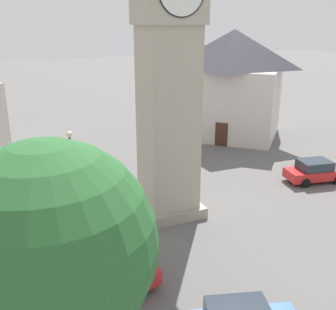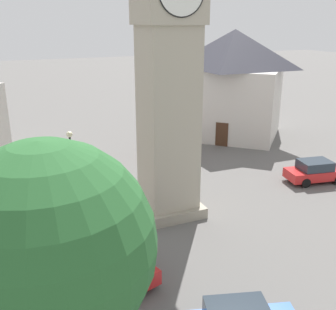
{
  "view_description": "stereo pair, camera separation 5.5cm",
  "coord_description": "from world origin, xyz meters",
  "px_view_note": "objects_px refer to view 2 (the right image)",
  "views": [
    {
      "loc": [
        8.43,
        19.18,
        10.6
      ],
      "look_at": [
        0.0,
        0.0,
        3.47
      ],
      "focal_mm": 42.65,
      "sensor_mm": 36.0,
      "label": 1
    },
    {
      "loc": [
        8.38,
        19.2,
        10.6
      ],
      "look_at": [
        0.0,
        0.0,
        3.47
      ],
      "focal_mm": 42.65,
      "sensor_mm": 36.0,
      "label": 2
    }
  ],
  "objects_px": {
    "car_blue_kerb": "(117,260)",
    "pedestrian": "(30,184)",
    "tree": "(49,246)",
    "building_terrace_right": "(233,83)",
    "car_silver_kerb": "(169,148)",
    "car_white_side": "(316,171)",
    "clock_tower": "(168,10)",
    "lamp_post": "(71,154)"
  },
  "relations": [
    {
      "from": "car_blue_kerb",
      "to": "pedestrian",
      "type": "distance_m",
      "value": 9.98
    },
    {
      "from": "tree",
      "to": "building_terrace_right",
      "type": "xyz_separation_m",
      "value": [
        -19.58,
        -21.68,
        0.26
      ]
    },
    {
      "from": "car_silver_kerb",
      "to": "building_terrace_right",
      "type": "relative_size",
      "value": 0.38
    },
    {
      "from": "car_silver_kerb",
      "to": "pedestrian",
      "type": "bearing_deg",
      "value": 20.06
    },
    {
      "from": "building_terrace_right",
      "to": "car_blue_kerb",
      "type": "bearing_deg",
      "value": 46.2
    },
    {
      "from": "car_silver_kerb",
      "to": "tree",
      "type": "xyz_separation_m",
      "value": [
        11.54,
        18.15,
        3.99
      ]
    },
    {
      "from": "car_white_side",
      "to": "car_silver_kerb",
      "type": "bearing_deg",
      "value": -51.23
    },
    {
      "from": "clock_tower",
      "to": "building_terrace_right",
      "type": "distance_m",
      "value": 18.34
    },
    {
      "from": "pedestrian",
      "to": "lamp_post",
      "type": "xyz_separation_m",
      "value": [
        -2.45,
        1.18,
        2.0
      ]
    },
    {
      "from": "tree",
      "to": "building_terrace_right",
      "type": "height_order",
      "value": "building_terrace_right"
    },
    {
      "from": "building_terrace_right",
      "to": "car_white_side",
      "type": "bearing_deg",
      "value": 85.68
    },
    {
      "from": "clock_tower",
      "to": "building_terrace_right",
      "type": "height_order",
      "value": "clock_tower"
    },
    {
      "from": "clock_tower",
      "to": "tree",
      "type": "xyz_separation_m",
      "value": [
        7.55,
        9.2,
        -6.28
      ]
    },
    {
      "from": "car_silver_kerb",
      "to": "building_terrace_right",
      "type": "height_order",
      "value": "building_terrace_right"
    },
    {
      "from": "clock_tower",
      "to": "car_silver_kerb",
      "type": "height_order",
      "value": "clock_tower"
    },
    {
      "from": "building_terrace_right",
      "to": "lamp_post",
      "type": "bearing_deg",
      "value": 27.68
    },
    {
      "from": "car_white_side",
      "to": "building_terrace_right",
      "type": "height_order",
      "value": "building_terrace_right"
    },
    {
      "from": "pedestrian",
      "to": "tree",
      "type": "bearing_deg",
      "value": 88.32
    },
    {
      "from": "car_blue_kerb",
      "to": "pedestrian",
      "type": "height_order",
      "value": "pedestrian"
    },
    {
      "from": "car_white_side",
      "to": "tree",
      "type": "relative_size",
      "value": 0.56
    },
    {
      "from": "pedestrian",
      "to": "lamp_post",
      "type": "distance_m",
      "value": 3.37
    },
    {
      "from": "pedestrian",
      "to": "tree",
      "type": "xyz_separation_m",
      "value": [
        0.41,
        14.09,
        3.74
      ]
    },
    {
      "from": "tree",
      "to": "lamp_post",
      "type": "bearing_deg",
      "value": -102.52
    },
    {
      "from": "pedestrian",
      "to": "car_white_side",
      "type": "bearing_deg",
      "value": 165.29
    },
    {
      "from": "tree",
      "to": "building_terrace_right",
      "type": "distance_m",
      "value": 29.21
    },
    {
      "from": "car_silver_kerb",
      "to": "tree",
      "type": "relative_size",
      "value": 0.57
    },
    {
      "from": "car_white_side",
      "to": "building_terrace_right",
      "type": "bearing_deg",
      "value": -94.32
    },
    {
      "from": "car_white_side",
      "to": "lamp_post",
      "type": "height_order",
      "value": "lamp_post"
    },
    {
      "from": "pedestrian",
      "to": "lamp_post",
      "type": "height_order",
      "value": "lamp_post"
    },
    {
      "from": "car_blue_kerb",
      "to": "clock_tower",
      "type": "bearing_deg",
      "value": -133.37
    },
    {
      "from": "car_blue_kerb",
      "to": "car_white_side",
      "type": "relative_size",
      "value": 1.02
    },
    {
      "from": "car_silver_kerb",
      "to": "car_blue_kerb",
      "type": "bearing_deg",
      "value": 58.28
    },
    {
      "from": "car_blue_kerb",
      "to": "lamp_post",
      "type": "xyz_separation_m",
      "value": [
        0.22,
        -8.44,
        2.25
      ]
    },
    {
      "from": "car_silver_kerb",
      "to": "building_terrace_right",
      "type": "xyz_separation_m",
      "value": [
        -8.04,
        -3.53,
        4.25
      ]
    },
    {
      "from": "pedestrian",
      "to": "car_blue_kerb",
      "type": "bearing_deg",
      "value": 105.52
    },
    {
      "from": "clock_tower",
      "to": "lamp_post",
      "type": "distance_m",
      "value": 10.0
    },
    {
      "from": "car_silver_kerb",
      "to": "tree",
      "type": "distance_m",
      "value": 21.87
    },
    {
      "from": "building_terrace_right",
      "to": "clock_tower",
      "type": "bearing_deg",
      "value": 46.04
    },
    {
      "from": "clock_tower",
      "to": "car_white_side",
      "type": "distance_m",
      "value": 15.11
    },
    {
      "from": "car_silver_kerb",
      "to": "car_white_side",
      "type": "distance_m",
      "value": 11.35
    },
    {
      "from": "clock_tower",
      "to": "car_blue_kerb",
      "type": "xyz_separation_m",
      "value": [
        4.47,
        4.73,
        -10.27
      ]
    },
    {
      "from": "car_blue_kerb",
      "to": "tree",
      "type": "relative_size",
      "value": 0.57
    }
  ]
}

